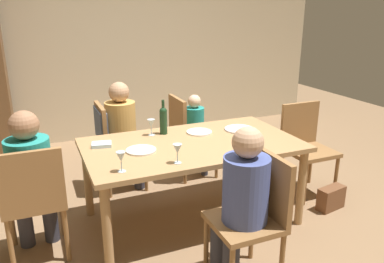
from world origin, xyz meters
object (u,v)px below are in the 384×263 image
at_px(wine_bottle_tall_green, 163,119).
at_px(wine_glass_centre, 121,158).
at_px(chair_near, 256,210).
at_px(dinner_plate_guest_left, 199,132).
at_px(person_man_bearded, 31,174).
at_px(person_child_small, 196,127).
at_px(handbag, 331,198).
at_px(chair_far_left, 109,135).
at_px(person_woman_host, 124,128).
at_px(dining_table, 192,151).
at_px(person_man_guest, 242,197).
at_px(dinner_plate_host, 239,129).
at_px(dinner_plate_guest_right, 141,150).
at_px(chair_left_end, 34,196).
at_px(wine_glass_near_left, 177,150).
at_px(chair_right_end, 305,142).
at_px(wine_glass_near_right, 151,124).
at_px(chair_far_right, 187,131).

distance_m(wine_bottle_tall_green, wine_glass_centre, 0.88).
relative_size(chair_near, dinner_plate_guest_left, 3.91).
xyz_separation_m(chair_near, person_man_bearded, (-1.38, 0.92, 0.13)).
bearing_deg(person_child_small, wine_bottle_tall_green, -45.36).
bearing_deg(handbag, chair_far_left, 145.69).
relative_size(person_man_bearded, person_child_small, 1.23).
xyz_separation_m(person_woman_host, person_man_bearded, (-0.91, -0.87, 0.01)).
bearing_deg(dining_table, person_man_bearded, 178.85).
bearing_deg(person_man_guest, handbag, -67.52).
xyz_separation_m(person_man_bearded, dinner_plate_host, (1.84, 0.13, 0.08)).
bearing_deg(dinner_plate_host, dinner_plate_guest_left, 169.88).
xyz_separation_m(person_man_bearded, wine_bottle_tall_green, (1.15, 0.30, 0.21)).
distance_m(dinner_plate_guest_left, dinner_plate_guest_right, 0.67).
xyz_separation_m(person_woman_host, person_child_small, (0.82, 0.00, -0.10)).
bearing_deg(person_man_bearded, dining_table, -1.15).
xyz_separation_m(chair_left_end, wine_bottle_tall_green, (1.15, 0.41, 0.34)).
bearing_deg(person_child_small, dinner_plate_guest_right, -44.15).
bearing_deg(dining_table, wine_glass_near_left, -126.55).
distance_m(wine_bottle_tall_green, dinner_plate_host, 0.73).
height_order(person_child_small, wine_glass_centre, person_child_small).
bearing_deg(chair_right_end, chair_far_left, -23.88).
bearing_deg(person_woman_host, wine_glass_near_left, 4.88).
xyz_separation_m(chair_left_end, dinner_plate_host, (1.84, 0.24, 0.21)).
bearing_deg(wine_glass_centre, dinner_plate_guest_left, 34.25).
bearing_deg(wine_glass_near_right, person_child_small, 39.31).
height_order(wine_bottle_tall_green, dinner_plate_host, wine_bottle_tall_green).
height_order(chair_near, person_man_guest, person_man_guest).
xyz_separation_m(person_man_bearded, wine_glass_near_right, (1.03, 0.30, 0.18)).
height_order(chair_near, dinner_plate_guest_left, chair_near).
xyz_separation_m(chair_far_right, wine_glass_near_left, (-0.60, -1.27, 0.31)).
height_order(chair_far_right, person_woman_host, person_woman_host).
distance_m(chair_right_end, dinner_plate_guest_right, 1.76).
bearing_deg(dinner_plate_host, chair_far_left, 145.73).
bearing_deg(person_child_small, chair_far_left, -90.00).
xyz_separation_m(chair_near, handbag, (1.20, 0.54, -0.42)).
distance_m(chair_near, dinner_plate_guest_right, 1.05).
height_order(chair_right_end, person_child_small, person_child_small).
height_order(chair_right_end, handbag, chair_right_end).
height_order(chair_left_end, wine_glass_near_left, chair_left_end).
height_order(chair_near, chair_right_end, same).
relative_size(person_man_guest, person_child_small, 1.21).
bearing_deg(chair_far_right, wine_glass_near_left, -25.28).
bearing_deg(person_man_bearded, person_woman_host, 43.78).
bearing_deg(dinner_plate_host, wine_glass_centre, -157.44).
bearing_deg(wine_glass_centre, person_woman_host, 76.17).
distance_m(chair_far_right, person_man_guest, 1.83).
relative_size(person_man_bearded, dinner_plate_host, 4.13).
distance_m(chair_far_right, handbag, 1.63).
bearing_deg(chair_right_end, chair_far_right, -39.84).
relative_size(chair_near, person_man_bearded, 0.80).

